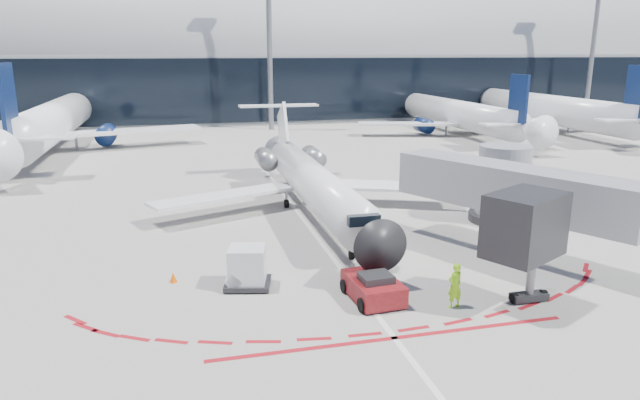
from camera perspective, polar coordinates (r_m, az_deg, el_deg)
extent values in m
plane|color=gray|center=(32.13, 0.02, -4.19)|extent=(260.00, 260.00, 0.00)
cube|color=silver|center=(33.98, -0.80, -3.12)|extent=(0.25, 40.00, 0.01)
cube|color=maroon|center=(22.04, 7.46, -13.52)|extent=(14.00, 0.25, 0.01)
cube|color=gray|center=(94.96, -9.67, 11.17)|extent=(150.00, 24.00, 10.00)
cylinder|color=gray|center=(94.81, -9.80, 14.18)|extent=(150.00, 24.00, 24.00)
cube|color=black|center=(82.97, -8.99, 10.73)|extent=(150.00, 0.20, 9.00)
cube|color=gray|center=(30.64, 18.72, 1.09)|extent=(8.22, 12.61, 2.30)
cube|color=black|center=(24.37, 19.81, -2.36)|extent=(3.86, 3.44, 2.60)
cylinder|color=slate|center=(25.88, 20.35, -7.06)|extent=(0.36, 0.36, 2.40)
cube|color=black|center=(26.24, 20.16, -9.05)|extent=(1.60, 0.60, 0.30)
cylinder|color=gray|center=(37.22, 17.86, 1.56)|extent=(3.20, 3.20, 4.80)
cylinder|color=black|center=(37.74, 17.60, -1.62)|extent=(4.00, 4.00, 0.50)
cylinder|color=slate|center=(78.53, -5.09, 16.11)|extent=(0.70, 0.70, 25.00)
cylinder|color=slate|center=(99.50, 25.73, 14.45)|extent=(0.70, 0.70, 25.00)
cylinder|color=white|center=(36.68, -0.64, 1.69)|extent=(2.47, 20.13, 2.47)
cone|color=black|center=(26.17, 5.11, -3.72)|extent=(2.47, 2.56, 2.47)
cone|color=white|center=(47.94, -3.88, 4.72)|extent=(2.47, 3.29, 2.47)
cube|color=black|center=(27.34, 4.14, -1.78)|extent=(1.56, 1.28, 0.50)
cube|color=white|center=(37.37, -9.62, 0.42)|extent=(9.80, 5.81, 0.28)
cube|color=white|center=(39.78, 6.88, 1.39)|extent=(9.80, 5.81, 0.28)
cube|color=white|center=(46.72, -3.72, 7.19)|extent=(0.23, 4.29, 4.37)
cube|color=white|center=(48.42, -4.17, 9.40)|extent=(6.59, 1.46, 0.15)
cylinder|color=slate|center=(44.04, -5.45, 4.11)|extent=(1.37, 3.11, 1.37)
cylinder|color=slate|center=(44.74, -0.68, 4.34)|extent=(1.37, 3.11, 1.37)
cylinder|color=black|center=(29.41, 3.17, -5.49)|extent=(0.20, 0.51, 0.51)
cylinder|color=black|center=(39.03, -3.37, -0.36)|extent=(0.27, 0.59, 0.59)
cylinder|color=black|center=(39.60, 0.54, -0.11)|extent=(0.27, 0.59, 0.59)
cylinder|color=slate|center=(29.33, 3.18, -5.03)|extent=(0.16, 0.16, 1.01)
cube|color=#560D0C|center=(24.88, 5.31, -8.73)|extent=(2.11, 3.15, 0.85)
cube|color=black|center=(24.42, 5.61, -7.76)|extent=(1.40, 1.23, 0.33)
cylinder|color=slate|center=(26.72, 3.53, -7.44)|extent=(0.27, 2.46, 0.09)
cylinder|color=black|center=(23.77, 4.28, -10.44)|extent=(0.31, 0.62, 0.61)
cylinder|color=black|center=(24.46, 8.24, -9.81)|extent=(0.31, 0.62, 0.61)
cylinder|color=black|center=(25.54, 2.50, -8.58)|extent=(0.31, 0.62, 0.61)
cylinder|color=black|center=(26.18, 6.22, -8.05)|extent=(0.31, 0.62, 0.61)
imported|color=#9BF519|center=(24.50, 13.34, -8.30)|extent=(0.81, 0.63, 1.95)
cube|color=black|center=(26.30, -7.22, -8.26)|extent=(2.35, 2.13, 0.22)
cube|color=silver|center=(25.96, -7.29, -6.42)|extent=(1.91, 1.84, 1.61)
cylinder|color=black|center=(25.84, -9.18, -8.96)|extent=(0.14, 0.22, 0.20)
cylinder|color=black|center=(25.65, -5.57, -9.01)|extent=(0.14, 0.22, 0.20)
cylinder|color=black|center=(27.03, -8.78, -7.86)|extent=(0.14, 0.22, 0.20)
cylinder|color=black|center=(26.85, -5.34, -7.90)|extent=(0.14, 0.22, 0.20)
cone|color=#EA5704|center=(27.44, -14.46, -7.49)|extent=(0.35, 0.35, 0.49)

